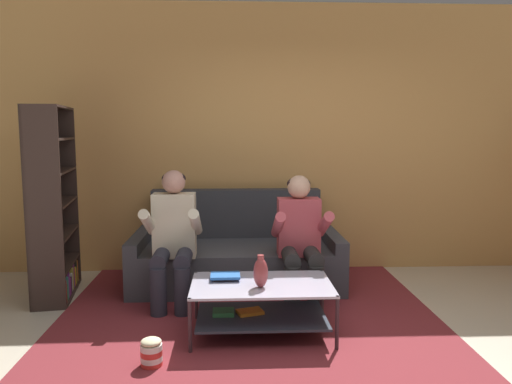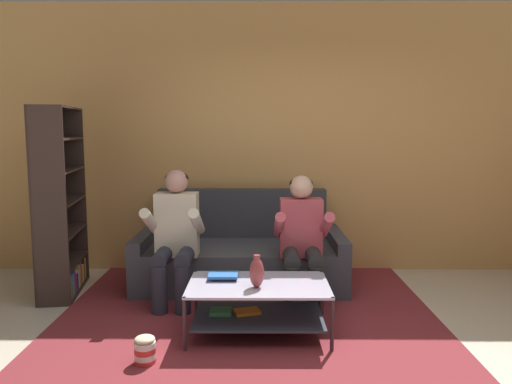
# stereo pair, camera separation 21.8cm
# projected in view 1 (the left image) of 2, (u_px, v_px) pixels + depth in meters

# --- Properties ---
(ground) EXTENTS (16.80, 16.80, 0.00)m
(ground) POSITION_uv_depth(u_px,v_px,m) (316.00, 371.00, 3.25)
(ground) COLOR beige
(back_partition) EXTENTS (8.40, 0.12, 2.90)m
(back_partition) POSITION_uv_depth(u_px,v_px,m) (281.00, 139.00, 5.50)
(back_partition) COLOR tan
(back_partition) RESTS_ON ground
(couch) EXTENTS (2.05, 1.00, 0.92)m
(couch) POSITION_uv_depth(u_px,v_px,m) (237.00, 256.00, 5.06)
(couch) COLOR #3D3E47
(couch) RESTS_ON ground
(person_seated_left) EXTENTS (0.50, 0.58, 1.20)m
(person_seated_left) POSITION_uv_depth(u_px,v_px,m) (173.00, 233.00, 4.40)
(person_seated_left) COLOR #282835
(person_seated_left) RESTS_ON ground
(person_seated_right) EXTENTS (0.50, 0.58, 1.15)m
(person_seated_right) POSITION_uv_depth(u_px,v_px,m) (300.00, 235.00, 4.45)
(person_seated_right) COLOR #272625
(person_seated_right) RESTS_ON ground
(coffee_table) EXTENTS (1.06, 0.66, 0.40)m
(coffee_table) POSITION_uv_depth(u_px,v_px,m) (260.00, 300.00, 3.80)
(coffee_table) COLOR #B8B4CB
(coffee_table) RESTS_ON ground
(area_rug) EXTENTS (3.16, 3.21, 0.01)m
(area_rug) POSITION_uv_depth(u_px,v_px,m) (248.00, 310.00, 4.33)
(area_rug) COLOR maroon
(area_rug) RESTS_ON ground
(vase) EXTENTS (0.11, 0.11, 0.25)m
(vase) POSITION_uv_depth(u_px,v_px,m) (261.00, 272.00, 3.67)
(vase) COLOR #913537
(vase) RESTS_ON coffee_table
(book_stack) EXTENTS (0.23, 0.18, 0.04)m
(book_stack) POSITION_uv_depth(u_px,v_px,m) (225.00, 277.00, 3.88)
(book_stack) COLOR #2F262E
(book_stack) RESTS_ON coffee_table
(bookshelf) EXTENTS (0.43, 0.91, 1.77)m
(bookshelf) POSITION_uv_depth(u_px,v_px,m) (51.00, 224.00, 4.64)
(bookshelf) COLOR #342621
(bookshelf) RESTS_ON ground
(popcorn_tub) EXTENTS (0.14, 0.14, 0.20)m
(popcorn_tub) POSITION_uv_depth(u_px,v_px,m) (151.00, 352.00, 3.29)
(popcorn_tub) COLOR red
(popcorn_tub) RESTS_ON ground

